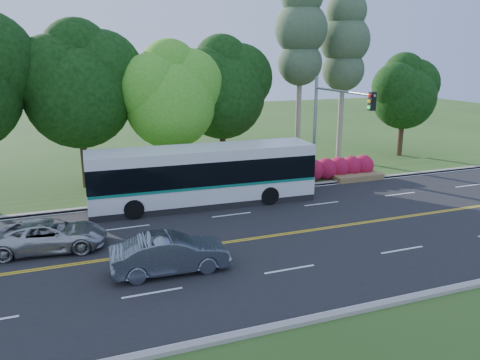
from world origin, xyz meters
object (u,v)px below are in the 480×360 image
object	(u,v)px
transit_bus	(203,176)
suv	(50,235)
traffic_signal	(331,118)
sedan	(170,254)

from	to	relation	value
transit_bus	suv	size ratio (longest dim) A/B	2.65
traffic_signal	sedan	bearing A→B (deg)	-147.15
sedan	transit_bus	bearing A→B (deg)	-23.00
traffic_signal	transit_bus	size ratio (longest dim) A/B	0.55
transit_bus	suv	world-z (taller)	transit_bus
traffic_signal	suv	bearing A→B (deg)	-167.72
transit_bus	sedan	size ratio (longest dim) A/B	2.76
sedan	suv	distance (m)	5.98
traffic_signal	transit_bus	distance (m)	8.46
traffic_signal	sedan	xyz separation A→B (m)	(-11.49, -7.42, -3.89)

